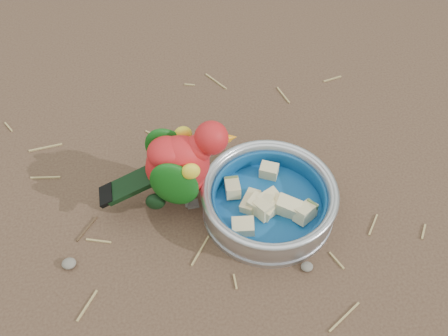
{
  "coord_description": "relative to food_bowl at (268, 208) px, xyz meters",
  "views": [
    {
      "loc": [
        -0.04,
        -0.42,
        0.72
      ],
      "look_at": [
        0.02,
        0.11,
        0.08
      ],
      "focal_mm": 40.0,
      "sensor_mm": 36.0,
      "label": 1
    }
  ],
  "objects": [
    {
      "name": "bowl_wall",
      "position": [
        0.0,
        0.0,
        0.03
      ],
      "size": [
        0.23,
        0.23,
        0.04
      ],
      "primitive_type": null,
      "color": "#B2B2BA",
      "rests_on": "food_bowl"
    },
    {
      "name": "food_bowl",
      "position": [
        0.0,
        0.0,
        0.0
      ],
      "size": [
        0.23,
        0.23,
        0.02
      ],
      "primitive_type": "cylinder",
      "color": "#B2B2BA",
      "rests_on": "ground"
    },
    {
      "name": "fruit_wedges",
      "position": [
        0.0,
        0.0,
        0.02
      ],
      "size": [
        0.14,
        0.14,
        0.03
      ],
      "primitive_type": null,
      "color": "beige",
      "rests_on": "food_bowl"
    },
    {
      "name": "ground",
      "position": [
        -0.1,
        -0.07,
        -0.01
      ],
      "size": [
        60.0,
        60.0,
        0.0
      ],
      "primitive_type": "plane",
      "color": "#4C3627"
    },
    {
      "name": "ground_debris",
      "position": [
        -0.06,
        -0.05,
        -0.01
      ],
      "size": [
        0.9,
        0.8,
        0.01
      ],
      "primitive_type": null,
      "color": "#A38B55",
      "rests_on": "ground"
    },
    {
      "name": "lory_parrot",
      "position": [
        -0.14,
        0.04,
        0.08
      ],
      "size": [
        0.22,
        0.12,
        0.17
      ],
      "primitive_type": null,
      "rotation": [
        0.0,
        0.0,
        -1.5
      ],
      "color": "red",
      "rests_on": "ground"
    }
  ]
}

